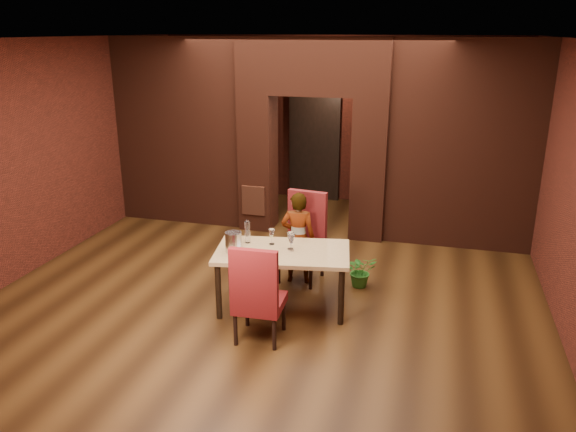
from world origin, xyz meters
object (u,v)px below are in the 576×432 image
(wine_glass_b, at_px, (291,241))
(wine_bucket, at_px, (234,242))
(chair_near, at_px, (260,291))
(wine_glass_a, at_px, (272,237))
(person_seated, at_px, (298,238))
(wine_glass_c, at_px, (291,243))
(water_bottle, at_px, (247,231))
(potted_plant, at_px, (361,271))
(dining_table, at_px, (283,279))
(chair_far, at_px, (301,238))

(wine_glass_b, relative_size, wine_bucket, 0.86)
(chair_near, xyz_separation_m, wine_glass_a, (-0.14, 0.94, 0.28))
(person_seated, relative_size, wine_glass_c, 5.99)
(chair_near, height_order, wine_glass_b, chair_near)
(chair_near, height_order, water_bottle, chair_near)
(person_seated, height_order, potted_plant, person_seated)
(wine_bucket, bearing_deg, dining_table, 18.93)
(wine_glass_a, distance_m, wine_bucket, 0.51)
(chair_far, bearing_deg, wine_glass_a, -99.64)
(wine_glass_a, relative_size, wine_glass_b, 0.94)
(dining_table, xyz_separation_m, wine_glass_b, (0.08, 0.07, 0.48))
(potted_plant, bearing_deg, wine_bucket, -143.77)
(dining_table, distance_m, chair_far, 0.87)
(wine_glass_c, bearing_deg, wine_bucket, -162.71)
(chair_far, bearing_deg, person_seated, -108.20)
(chair_far, distance_m, chair_near, 1.62)
(wine_glass_c, bearing_deg, person_seated, 98.23)
(chair_far, height_order, water_bottle, chair_far)
(chair_near, bearing_deg, dining_table, -95.35)
(chair_near, bearing_deg, person_seated, -93.76)
(wine_glass_c, distance_m, wine_bucket, 0.70)
(person_seated, bearing_deg, wine_bucket, 54.01)
(dining_table, height_order, wine_glass_b, wine_glass_b)
(wine_bucket, xyz_separation_m, potted_plant, (1.41, 1.03, -0.66))
(wine_glass_b, xyz_separation_m, wine_glass_c, (0.02, -0.05, -0.00))
(chair_far, relative_size, water_bottle, 4.07)
(wine_glass_b, xyz_separation_m, water_bottle, (-0.58, 0.07, 0.04))
(chair_near, distance_m, wine_glass_b, 0.90)
(wine_glass_a, distance_m, water_bottle, 0.31)
(potted_plant, bearing_deg, water_bottle, -152.44)
(wine_glass_b, bearing_deg, chair_far, 94.27)
(person_seated, distance_m, wine_glass_c, 0.80)
(wine_glass_c, bearing_deg, potted_plant, 47.91)
(chair_far, xyz_separation_m, person_seated, (-0.03, -0.06, 0.03))
(chair_far, bearing_deg, wine_bucket, -111.88)
(dining_table, height_order, wine_glass_a, wine_glass_a)
(chair_far, distance_m, wine_glass_c, 0.86)
(dining_table, bearing_deg, potted_plant, 34.88)
(wine_glass_b, relative_size, wine_glass_c, 1.00)
(water_bottle, bearing_deg, person_seated, 52.40)
(chair_far, distance_m, water_bottle, 0.92)
(dining_table, bearing_deg, chair_near, -102.72)
(chair_far, height_order, wine_glass_b, chair_far)
(dining_table, xyz_separation_m, chair_near, (-0.04, -0.78, 0.20))
(dining_table, relative_size, wine_glass_b, 7.57)
(wine_glass_a, distance_m, wine_glass_c, 0.33)
(dining_table, bearing_deg, wine_glass_b, 29.79)
(person_seated, height_order, wine_glass_b, person_seated)
(wine_glass_a, xyz_separation_m, wine_glass_b, (0.27, -0.09, 0.01))
(chair_far, height_order, potted_plant, chair_far)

